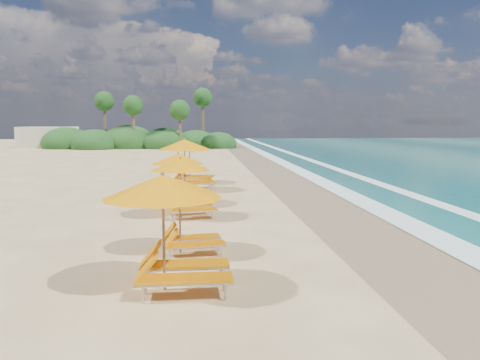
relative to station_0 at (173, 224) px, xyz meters
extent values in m
plane|color=#DBBB80|center=(2.15, 8.75, -1.39)|extent=(160.00, 160.00, 0.00)
cube|color=#846E4E|center=(6.15, 8.75, -1.39)|extent=(4.00, 160.00, 0.01)
cube|color=white|center=(7.65, 8.75, -1.36)|extent=(1.20, 160.00, 0.01)
cube|color=white|center=(10.65, 8.75, -1.37)|extent=(0.80, 160.00, 0.01)
cylinder|color=olive|center=(-0.19, 0.00, -0.20)|extent=(0.06, 0.06, 2.37)
cone|color=orange|center=(-0.19, 0.00, 0.78)|extent=(2.47, 2.47, 0.48)
sphere|color=olive|center=(-0.19, 0.00, 1.05)|extent=(0.08, 0.08, 0.08)
cylinder|color=olive|center=(0.03, 2.77, -0.41)|extent=(0.05, 0.05, 1.95)
cone|color=orange|center=(0.03, 2.77, 0.40)|extent=(2.25, 2.25, 0.39)
sphere|color=olive|center=(0.03, 2.77, 0.61)|extent=(0.07, 0.07, 0.07)
cylinder|color=olive|center=(-0.12, 7.48, -0.33)|extent=(0.05, 0.05, 2.13)
cone|color=orange|center=(-0.12, 7.48, 0.56)|extent=(2.55, 2.55, 0.43)
sphere|color=olive|center=(-0.12, 7.48, 0.79)|extent=(0.08, 0.08, 0.08)
cylinder|color=olive|center=(-0.32, 10.25, -0.33)|extent=(0.05, 0.05, 2.12)
cone|color=orange|center=(-0.32, 10.25, 0.55)|extent=(2.30, 2.30, 0.43)
sphere|color=olive|center=(-0.32, 10.25, 0.79)|extent=(0.08, 0.08, 0.08)
cylinder|color=olive|center=(-0.17, 14.42, -0.11)|extent=(0.06, 0.06, 2.56)
cone|color=orange|center=(-0.17, 14.42, 0.96)|extent=(2.95, 2.95, 0.51)
sphere|color=olive|center=(-0.17, 14.42, 1.24)|extent=(0.09, 0.09, 0.09)
cylinder|color=olive|center=(0.00, 17.29, -0.25)|extent=(0.06, 0.06, 2.29)
cone|color=orange|center=(0.00, 17.29, 0.70)|extent=(2.69, 2.69, 0.46)
sphere|color=olive|center=(0.00, 17.29, 0.96)|extent=(0.08, 0.08, 0.08)
ellipsoid|color=#163D14|center=(-3.85, 53.75, -0.77)|extent=(6.40, 6.40, 4.16)
ellipsoid|color=#163D14|center=(-8.85, 54.75, -0.69)|extent=(7.20, 7.20, 4.68)
ellipsoid|color=#163D14|center=(-12.85, 52.75, -0.81)|extent=(6.00, 6.00, 3.90)
ellipsoid|color=#163D14|center=(0.15, 55.75, -0.84)|extent=(5.60, 5.60, 3.64)
ellipsoid|color=#163D14|center=(-16.85, 54.75, -0.75)|extent=(6.60, 6.60, 4.29)
ellipsoid|color=#163D14|center=(3.15, 53.75, -0.90)|extent=(5.00, 5.00, 3.25)
cylinder|color=brown|center=(-1.85, 51.75, 1.11)|extent=(0.36, 0.36, 5.00)
sphere|color=#163D14|center=(-1.85, 51.75, 3.61)|extent=(2.60, 2.60, 2.60)
cylinder|color=brown|center=(-7.85, 52.75, 1.41)|extent=(0.36, 0.36, 5.60)
sphere|color=#163D14|center=(-7.85, 52.75, 4.21)|extent=(2.60, 2.60, 2.60)
cylinder|color=brown|center=(-11.85, 54.75, 1.71)|extent=(0.36, 0.36, 6.20)
sphere|color=#163D14|center=(-11.85, 54.75, 4.81)|extent=(2.60, 2.60, 2.60)
cylinder|color=brown|center=(1.15, 55.75, 2.01)|extent=(0.36, 0.36, 6.80)
sphere|color=#163D14|center=(1.15, 55.75, 5.41)|extent=(2.60, 2.60, 2.60)
cube|color=beige|center=(-19.85, 56.75, 0.01)|extent=(7.00, 5.00, 2.80)
camera|label=1|loc=(0.55, -9.56, 2.08)|focal=35.29mm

